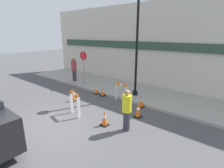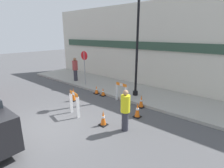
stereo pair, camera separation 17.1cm
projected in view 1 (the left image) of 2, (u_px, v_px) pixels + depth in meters
ground_plane at (39, 130)px, 6.68m from camera, size 60.00×60.00×0.00m
sidewalk_slab at (129, 90)px, 11.14m from camera, size 18.00×3.10×0.14m
storefront_facade at (143, 46)px, 11.60m from camera, size 18.00×0.22×5.50m
streetlamp_post at (137, 31)px, 9.14m from camera, size 0.44×0.44×5.52m
stop_sign at (84, 63)px, 11.74m from camera, size 0.60×0.06×2.31m
barricade_0 at (121, 92)px, 9.34m from camera, size 0.75×0.21×1.04m
barricade_1 at (75, 103)px, 7.76m from camera, size 0.76×0.28×1.09m
traffic_cone_0 at (104, 118)px, 6.96m from camera, size 0.30×0.30×0.63m
traffic_cone_1 at (73, 95)px, 9.49m from camera, size 0.30×0.30×0.73m
traffic_cone_2 at (103, 92)px, 10.32m from camera, size 0.30×0.30×0.47m
traffic_cone_3 at (96, 90)px, 10.66m from camera, size 0.30×0.30×0.51m
traffic_cone_4 at (138, 110)px, 7.66m from camera, size 0.30×0.30×0.68m
traffic_cone_5 at (141, 101)px, 8.70m from camera, size 0.30×0.30×0.64m
person_worker at (127, 109)px, 6.46m from camera, size 0.48×0.48×1.61m
person_pedestrian at (74, 69)px, 12.93m from camera, size 0.53×0.53×1.73m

